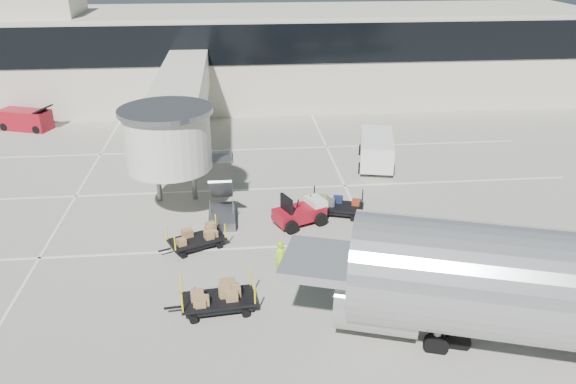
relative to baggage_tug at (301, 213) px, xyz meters
name	(u,v)px	position (x,y,z in m)	size (l,w,h in m)	color
ground	(252,270)	(-2.74, -4.33, -0.65)	(140.00, 140.00, 0.00)	#A6A295
lane_markings	(235,188)	(-3.41, 5.01, -0.64)	(40.00, 30.00, 0.02)	silver
terminal	(235,55)	(-3.09, 25.61, 3.46)	(64.00, 12.11, 15.20)	beige
jet_bridge	(179,107)	(-6.71, 7.94, 3.64)	(5.70, 20.40, 6.03)	silver
baggage_tug	(301,213)	(0.00, 0.00, 0.00)	(3.01, 2.59, 1.78)	maroon
suitcase_cart	(335,207)	(1.99, 0.88, -0.17)	(3.49, 2.15, 1.34)	black
box_cart_near	(221,299)	(-4.09, -7.25, -0.08)	(3.70, 1.77, 1.42)	black
box_cart_far	(197,239)	(-5.32, -2.06, -0.16)	(3.25, 2.27, 1.27)	black
ground_worker	(281,258)	(-1.44, -4.82, 0.19)	(0.61, 0.40, 1.68)	#9AE217
minivan	(376,147)	(6.02, 8.16, 0.52)	(3.13, 5.45, 1.94)	white
belt_loader	(26,120)	(-19.69, 18.03, 0.13)	(4.51, 2.88, 2.04)	maroon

